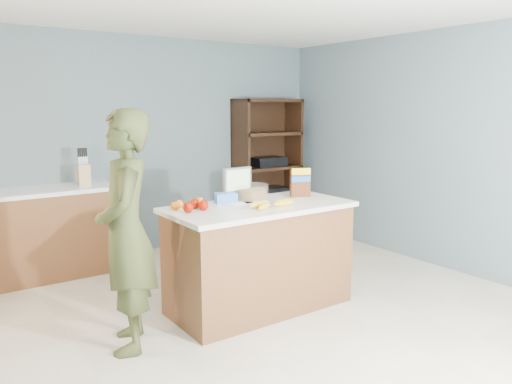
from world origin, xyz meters
TOP-DOWN VIEW (x-y plane):
  - floor at (0.00, 0.00)m, footprint 4.50×5.00m
  - walls at (0.00, 0.00)m, footprint 4.52×5.02m
  - counter_peninsula at (0.00, 0.30)m, footprint 1.56×0.76m
  - back_cabinet at (-1.20, 2.20)m, footprint 1.24×0.62m
  - shelving_unit at (1.55, 2.35)m, footprint 0.90×0.40m
  - person at (-1.17, 0.26)m, footprint 0.60×0.72m
  - knife_block at (-0.90, 2.16)m, footprint 0.12×0.10m
  - envelopes at (-0.02, 0.42)m, footprint 0.38×0.16m
  - bananas at (0.04, 0.17)m, footprint 0.46×0.18m
  - apples at (-0.55, 0.39)m, footprint 0.22×0.19m
  - oranges at (-0.54, 0.53)m, footprint 0.33×0.16m
  - blue_carton at (-0.18, 0.54)m, footprint 0.21×0.17m
  - salad_bowl at (0.09, 0.55)m, footprint 0.30×0.30m
  - tv at (-0.02, 0.61)m, footprint 0.28×0.12m
  - cereal_box at (0.52, 0.39)m, footprint 0.19×0.13m

SIDE VIEW (x-z plane):
  - floor at x=0.00m, z-range -0.01..0.01m
  - counter_peninsula at x=0.00m, z-range -0.03..0.87m
  - back_cabinet at x=-1.20m, z-range 0.00..0.90m
  - person at x=-1.17m, z-range 0.00..1.70m
  - shelving_unit at x=1.55m, z-range -0.04..1.76m
  - envelopes at x=-0.02m, z-range 0.90..0.90m
  - bananas at x=0.04m, z-range 0.90..0.94m
  - oranges at x=-0.54m, z-range 0.90..0.96m
  - blue_carton at x=-0.18m, z-range 0.90..0.98m
  - apples at x=-0.55m, z-range 0.90..0.98m
  - salad_bowl at x=0.09m, z-range 0.89..1.02m
  - knife_block at x=-0.90m, z-range 0.86..1.17m
  - cereal_box at x=0.52m, z-range 0.92..1.19m
  - tv at x=-0.02m, z-range 0.92..1.20m
  - walls at x=0.00m, z-range 0.40..2.91m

